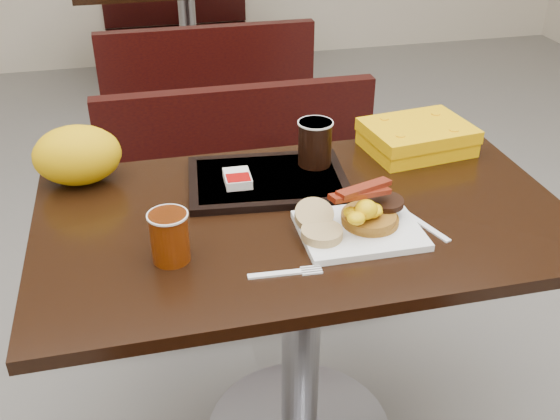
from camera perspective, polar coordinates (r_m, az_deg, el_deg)
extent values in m
cube|color=white|center=(1.40, 7.04, -1.80)|extent=(0.26, 0.20, 0.02)
cylinder|color=#8E6317|center=(1.41, 7.98, -0.65)|extent=(0.13, 0.13, 0.03)
cylinder|color=black|center=(1.43, 9.28, 0.71)|extent=(0.10, 0.10, 0.01)
ellipsoid|color=#FFC205|center=(1.36, 7.61, -0.11)|extent=(0.09, 0.08, 0.04)
cylinder|color=tan|center=(1.35, 3.71, -2.06)|extent=(0.10, 0.10, 0.02)
cylinder|color=tan|center=(1.39, 3.03, -0.44)|extent=(0.09, 0.09, 0.05)
cylinder|color=#843104|center=(1.30, -9.72, -2.38)|extent=(0.08, 0.08, 0.11)
cube|color=white|center=(1.46, 12.38, -1.14)|extent=(0.07, 0.17, 0.00)
cube|color=red|center=(1.51, 2.18, 1.03)|extent=(0.05, 0.04, 0.01)
cube|color=#8C0504|center=(1.52, -4.76, 1.20)|extent=(0.04, 0.04, 0.01)
cube|color=black|center=(1.58, -1.10, 2.65)|extent=(0.41, 0.31, 0.02)
cube|color=silver|center=(1.55, -3.78, 2.79)|extent=(0.06, 0.09, 0.02)
cylinder|color=black|center=(1.62, 3.10, 5.91)|extent=(0.10, 0.10, 0.11)
cube|color=#EEA903|center=(1.78, 12.01, 6.30)|extent=(0.29, 0.24, 0.07)
ellipsoid|color=orange|center=(1.63, -17.47, 4.65)|extent=(0.25, 0.22, 0.15)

